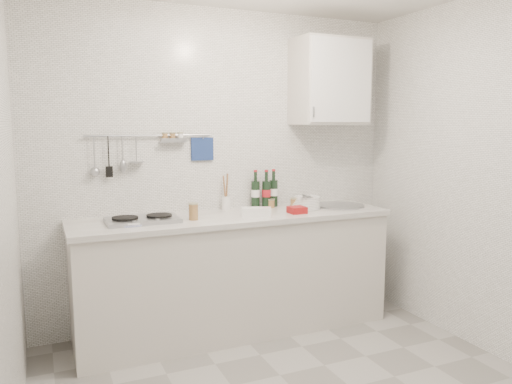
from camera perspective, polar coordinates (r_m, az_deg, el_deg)
back_wall at (r=4.04m, az=-4.03°, el=2.72°), size 3.00×0.02×2.50m
wall_left at (r=2.42m, az=-26.83°, el=-1.58°), size 0.02×2.80×2.50m
wall_right at (r=3.74m, az=26.21°, el=1.51°), size 0.02×2.80×2.50m
counter at (r=3.93m, az=-2.33°, el=-9.58°), size 2.44×0.64×0.96m
wall_rail at (r=3.84m, az=-12.32°, el=4.92°), size 0.98×0.09×0.34m
wall_cabinet at (r=4.27m, az=8.44°, el=12.33°), size 0.60×0.38×0.70m
plate_stack_hob at (r=3.58m, az=-14.20°, el=-3.30°), size 0.30×0.30×0.03m
plate_stack_sink at (r=4.10m, az=5.77°, el=-1.22°), size 0.27×0.25×0.10m
wine_bottles at (r=4.12m, az=1.06°, el=0.39°), size 0.24×0.11×0.31m
butter_dish at (r=3.73m, az=0.05°, el=-2.31°), size 0.25×0.19×0.07m
strawberry_punnet at (r=3.88m, az=4.71°, el=-2.05°), size 0.12×0.12×0.05m
utensil_crock at (r=4.02m, az=-3.45°, el=-1.06°), size 0.07×0.07×0.29m
jar_a at (r=3.89m, az=-7.07°, el=-1.82°), size 0.06×0.06×0.08m
jar_b at (r=4.11m, az=1.71°, el=-1.28°), size 0.06×0.06×0.07m
jar_c at (r=4.08m, az=4.39°, el=-1.27°), size 0.07×0.07×0.09m
jar_d at (r=3.62m, az=-7.16°, el=-2.21°), size 0.07×0.07×0.12m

